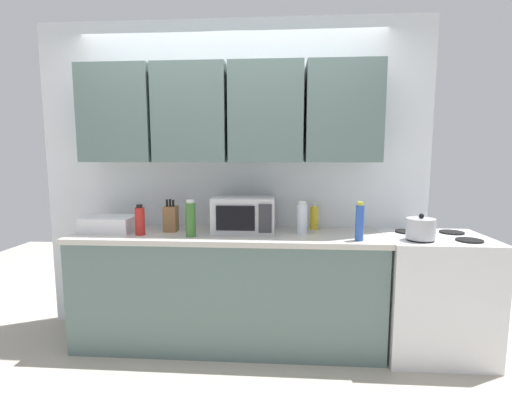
{
  "coord_description": "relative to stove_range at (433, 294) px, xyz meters",
  "views": [
    {
      "loc": [
        0.43,
        -3.13,
        1.5
      ],
      "look_at": [
        0.22,
        -0.25,
        1.12
      ],
      "focal_mm": 26.17,
      "sensor_mm": 36.0,
      "label": 1
    }
  ],
  "objects": [
    {
      "name": "wall_back_with_cabinets",
      "position": [
        -1.58,
        0.25,
        1.12
      ],
      "size": [
        3.26,
        0.38,
        2.6
      ],
      "color": "white",
      "rests_on": "ground_plane"
    },
    {
      "name": "knife_block",
      "position": [
        -2.04,
        0.06,
        0.55
      ],
      "size": [
        0.11,
        0.12,
        0.26
      ],
      "color": "brown",
      "rests_on": "counter_run"
    },
    {
      "name": "stove_range",
      "position": [
        0.0,
        0.0,
        0.0
      ],
      "size": [
        0.76,
        0.64,
        0.91
      ],
      "color": "silver",
      "rests_on": "ground_plane"
    },
    {
      "name": "ground_plane",
      "position": [
        -1.58,
        -0.68,
        -0.45
      ],
      "size": [
        8.0,
        8.0,
        0.0
      ],
      "primitive_type": "plane",
      "color": "#B2A899"
    },
    {
      "name": "bottle_yellow_mustard",
      "position": [
        -0.89,
        0.23,
        0.55
      ],
      "size": [
        0.06,
        0.06,
        0.21
      ],
      "color": "gold",
      "rests_on": "counter_run"
    },
    {
      "name": "kettle",
      "position": [
        -0.17,
        -0.14,
        0.53
      ],
      "size": [
        0.2,
        0.2,
        0.18
      ],
      "color": "#B2B2B7",
      "rests_on": "stove_range"
    },
    {
      "name": "bottle_red_sauce",
      "position": [
        -2.23,
        -0.1,
        0.56
      ],
      "size": [
        0.07,
        0.07,
        0.23
      ],
      "color": "red",
      "rests_on": "counter_run"
    },
    {
      "name": "bottle_green_oil",
      "position": [
        -1.83,
        -0.13,
        0.58
      ],
      "size": [
        0.07,
        0.07,
        0.28
      ],
      "color": "#386B2D",
      "rests_on": "counter_run"
    },
    {
      "name": "bottle_blue_cleaner",
      "position": [
        -0.6,
        -0.18,
        0.58
      ],
      "size": [
        0.06,
        0.06,
        0.28
      ],
      "color": "#2D56B7",
      "rests_on": "counter_run"
    },
    {
      "name": "microwave",
      "position": [
        -1.45,
        0.07,
        0.59
      ],
      "size": [
        0.48,
        0.37,
        0.28
      ],
      "color": "#B7B7BC",
      "rests_on": "counter_run"
    },
    {
      "name": "counter_run",
      "position": [
        -1.58,
        0.02,
        -0.0
      ],
      "size": [
        2.39,
        0.63,
        0.9
      ],
      "color": "slate",
      "rests_on": "ground_plane"
    },
    {
      "name": "bottle_clear_tall",
      "position": [
        -1.0,
        0.02,
        0.57
      ],
      "size": [
        0.08,
        0.08,
        0.26
      ],
      "color": "silver",
      "rests_on": "counter_run"
    },
    {
      "name": "dish_rack",
      "position": [
        -2.52,
        0.02,
        0.51
      ],
      "size": [
        0.38,
        0.3,
        0.12
      ],
      "primitive_type": "cube",
      "color": "silver",
      "rests_on": "counter_run"
    }
  ]
}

